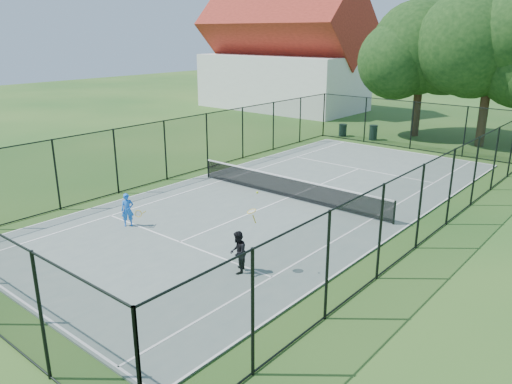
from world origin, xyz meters
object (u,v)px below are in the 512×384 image
Objects in this scene: trash_bin_left at (343,130)px; trash_bin_right at (373,133)px; player_black at (238,252)px; player_blue at (128,210)px; tennis_net at (288,187)px.

trash_bin_right is (2.27, 0.20, 0.08)m from trash_bin_left.
trash_bin_right is at bearing 106.61° from player_black.
trash_bin_left is at bearing 97.55° from player_blue.
player_blue reaches higher than tennis_net.
tennis_net is at bearing 68.01° from player_blue.
tennis_net is 7.93× the size of player_blue.
player_black is (5.77, -0.20, 0.04)m from player_blue.
trash_bin_left is 2.28m from trash_bin_right.
trash_bin_right is (-3.10, 13.99, -0.06)m from tennis_net.
tennis_net is 7.11m from player_blue.
player_black is at bearing -73.39° from trash_bin_right.
trash_bin_left is 0.85× the size of trash_bin_right.
tennis_net is 14.33m from trash_bin_right.
player_black is at bearing -67.64° from trash_bin_left.
tennis_net is 11.68× the size of trash_bin_left.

